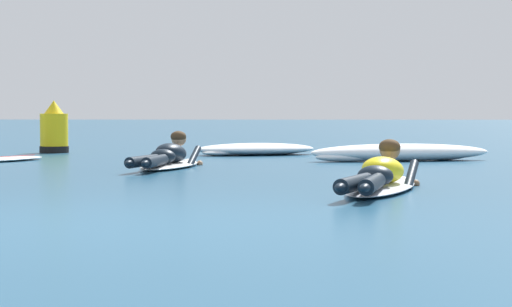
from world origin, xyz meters
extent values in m
plane|color=navy|center=(0.00, 10.00, 0.00)|extent=(120.00, 120.00, 0.00)
ellipsoid|color=silver|center=(1.93, 2.92, 0.04)|extent=(1.09, 2.35, 0.07)
ellipsoid|color=silver|center=(2.20, 3.98, 0.05)|extent=(0.24, 0.24, 0.06)
ellipsoid|color=yellow|center=(1.95, 2.97, 0.20)|extent=(0.56, 0.79, 0.35)
ellipsoid|color=black|center=(1.85, 2.57, 0.17)|extent=(0.40, 0.36, 0.20)
cylinder|color=black|center=(1.62, 2.01, 0.14)|extent=(0.40, 0.89, 0.14)
ellipsoid|color=black|center=(1.49, 1.59, 0.14)|extent=(0.15, 0.24, 0.08)
cylinder|color=black|center=(1.78, 1.97, 0.14)|extent=(0.31, 0.90, 0.14)
ellipsoid|color=black|center=(1.69, 1.53, 0.14)|extent=(0.15, 0.24, 0.08)
cylinder|color=black|center=(1.83, 3.40, 0.12)|extent=(0.22, 0.56, 0.32)
sphere|color=#8C6647|center=(1.92, 3.76, 0.02)|extent=(0.09, 0.09, 0.09)
cylinder|color=black|center=(2.25, 3.28, 0.12)|extent=(0.22, 0.56, 0.32)
sphere|color=#8C6647|center=(2.34, 3.61, 0.02)|extent=(0.09, 0.09, 0.09)
sphere|color=#8C6647|center=(2.05, 3.37, 0.38)|extent=(0.21, 0.21, 0.21)
ellipsoid|color=#47331E|center=(2.04, 3.35, 0.41)|extent=(0.26, 0.25, 0.16)
ellipsoid|color=white|center=(-0.62, 6.64, 0.04)|extent=(0.85, 2.14, 0.07)
ellipsoid|color=white|center=(-0.47, 7.62, 0.05)|extent=(0.22, 0.23, 0.06)
ellipsoid|color=black|center=(-0.62, 6.69, 0.20)|extent=(0.50, 0.72, 0.35)
ellipsoid|color=black|center=(-0.67, 6.31, 0.17)|extent=(0.38, 0.33, 0.20)
cylinder|color=black|center=(-0.84, 5.72, 0.14)|extent=(0.33, 0.92, 0.14)
ellipsoid|color=black|center=(-0.94, 5.27, 0.14)|extent=(0.13, 0.23, 0.08)
cylinder|color=black|center=(-0.69, 5.69, 0.14)|extent=(0.22, 0.92, 0.14)
ellipsoid|color=black|center=(-0.73, 5.24, 0.14)|extent=(0.13, 0.23, 0.08)
cylinder|color=black|center=(-0.78, 7.08, 0.12)|extent=(0.17, 0.57, 0.33)
sphere|color=tan|center=(-0.72, 7.45, 0.02)|extent=(0.09, 0.09, 0.09)
cylinder|color=black|center=(-0.35, 7.00, 0.12)|extent=(0.17, 0.57, 0.33)
sphere|color=tan|center=(-0.29, 7.35, 0.02)|extent=(0.09, 0.09, 0.09)
sphere|color=tan|center=(-0.56, 7.07, 0.38)|extent=(0.21, 0.21, 0.21)
ellipsoid|color=#47331E|center=(-0.56, 7.05, 0.41)|extent=(0.25, 0.23, 0.16)
ellipsoid|color=white|center=(0.35, 10.53, 0.10)|extent=(2.33, 1.67, 0.21)
ellipsoid|color=white|center=(0.80, 10.85, 0.07)|extent=(0.83, 0.61, 0.15)
ellipsoid|color=white|center=(-0.21, 10.22, 0.06)|extent=(0.90, 0.88, 0.11)
ellipsoid|color=white|center=(2.67, 8.60, 0.13)|extent=(2.92, 1.31, 0.27)
ellipsoid|color=white|center=(3.33, 8.87, 0.09)|extent=(1.07, 0.70, 0.19)
ellipsoid|color=white|center=(1.85, 8.33, 0.07)|extent=(1.07, 0.59, 0.15)
cylinder|color=yellow|center=(-3.36, 11.26, 0.36)|extent=(0.50, 0.50, 0.71)
cone|color=yellow|center=(-3.36, 11.26, 0.83)|extent=(0.35, 0.35, 0.24)
cylinder|color=black|center=(-3.36, 11.26, 0.06)|extent=(0.53, 0.53, 0.12)
camera|label=1|loc=(1.16, -6.81, 0.79)|focal=70.41mm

